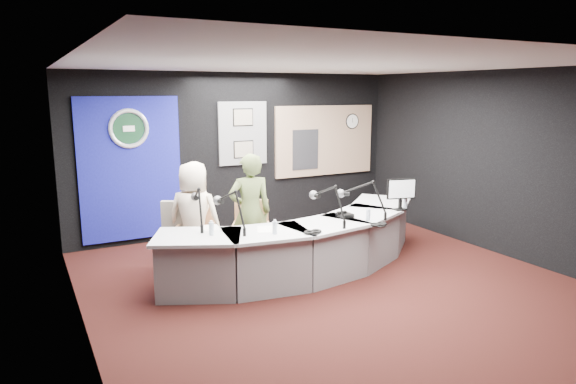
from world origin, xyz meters
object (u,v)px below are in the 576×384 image
armchair_left (195,234)px  armchair_right (250,233)px  broadcast_desk (306,245)px  person_woman (250,212)px  person_man (194,217)px

armchair_left → armchair_right: armchair_left is taller
broadcast_desk → person_woman: size_ratio=2.73×
broadcast_desk → armchair_left: bearing=151.0°
armchair_left → person_man: bearing=0.0°
person_woman → armchair_left: bearing=-11.7°
armchair_right → person_man: (-0.71, 0.30, 0.25)m
armchair_left → armchair_right: bearing=6.5°
armchair_right → person_man: size_ratio=0.68×
armchair_right → person_woman: size_ratio=0.64×
broadcast_desk → armchair_right: armchair_right is taller
armchair_right → person_man: person_man is taller
person_woman → person_man: bearing=-11.7°
armchair_left → armchair_right: (0.71, -0.30, -0.01)m
person_woman → armchair_right: bearing=-0.0°
broadcast_desk → armchair_right: (-0.64, 0.45, 0.15)m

